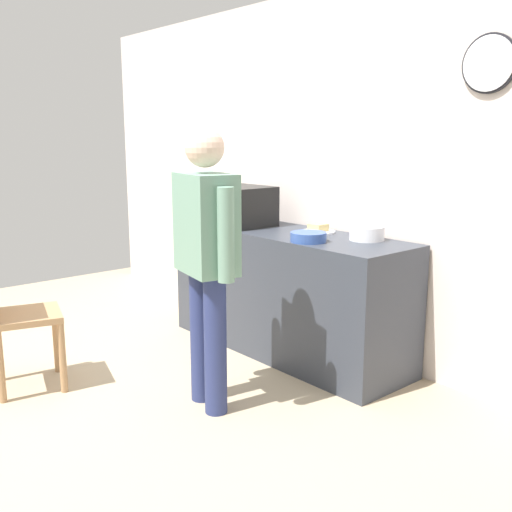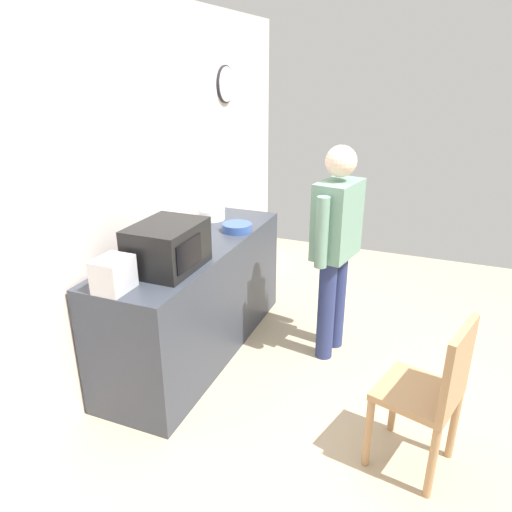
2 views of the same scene
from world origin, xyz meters
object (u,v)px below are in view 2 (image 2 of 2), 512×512
at_px(microwave, 167,246).
at_px(fork_utensil, 97,281).
at_px(cereal_bowl, 212,214).
at_px(salad_bowl, 237,227).
at_px(spoon_utensil, 146,257).
at_px(wooden_chair, 432,390).
at_px(sandwich_plate, 192,232).
at_px(person_standing, 336,239).
at_px(toaster, 113,274).

relative_size(microwave, fork_utensil, 2.94).
bearing_deg(cereal_bowl, microwave, -168.03).
relative_size(salad_bowl, spoon_utensil, 1.39).
distance_m(salad_bowl, wooden_chair, 1.91).
distance_m(sandwich_plate, cereal_bowl, 0.41).
relative_size(fork_utensil, wooden_chair, 0.18).
bearing_deg(microwave, sandwich_plate, 16.61).
distance_m(fork_utensil, person_standing, 1.69).
bearing_deg(person_standing, salad_bowl, 88.58).
height_order(microwave, salad_bowl, microwave).
bearing_deg(person_standing, wooden_chair, -141.92).
bearing_deg(toaster, cereal_bowl, 4.12).
height_order(microwave, fork_utensil, microwave).
bearing_deg(wooden_chair, cereal_bowl, 57.46).
height_order(sandwich_plate, cereal_bowl, cereal_bowl).
bearing_deg(salad_bowl, toaster, 169.68).
bearing_deg(sandwich_plate, salad_bowl, -56.61).
distance_m(salad_bowl, person_standing, 0.80).
height_order(fork_utensil, wooden_chair, wooden_chair).
xyz_separation_m(sandwich_plate, toaster, (-1.05, -0.07, 0.08)).
bearing_deg(fork_utensil, wooden_chair, -84.40).
bearing_deg(fork_utensil, toaster, -106.98).
bearing_deg(fork_utensil, person_standing, -45.59).
height_order(microwave, cereal_bowl, microwave).
relative_size(toaster, spoon_utensil, 1.29).
relative_size(fork_utensil, spoon_utensil, 1.00).
xyz_separation_m(cereal_bowl, toaster, (-1.46, -0.11, 0.05)).
bearing_deg(person_standing, fork_utensil, 134.41).
bearing_deg(person_standing, microwave, 132.31).
relative_size(cereal_bowl, person_standing, 0.14).
xyz_separation_m(microwave, salad_bowl, (0.85, -0.11, -0.12)).
xyz_separation_m(sandwich_plate, spoon_utensil, (-0.55, 0.05, -0.02)).
relative_size(microwave, toaster, 2.27).
height_order(toaster, person_standing, person_standing).
xyz_separation_m(microwave, fork_utensil, (-0.35, 0.29, -0.15)).
distance_m(cereal_bowl, spoon_utensil, 0.97).
relative_size(cereal_bowl, toaster, 1.04).
bearing_deg(toaster, sandwich_plate, 4.03).
height_order(sandwich_plate, fork_utensil, sandwich_plate).
distance_m(cereal_bowl, toaster, 1.47).
bearing_deg(fork_utensil, microwave, -39.91).
height_order(microwave, wooden_chair, microwave).
distance_m(microwave, wooden_chair, 1.77).
height_order(cereal_bowl, person_standing, person_standing).
bearing_deg(salad_bowl, sandwich_plate, 123.39).
relative_size(microwave, spoon_utensil, 2.94).
bearing_deg(fork_utensil, cereal_bowl, -2.72).
distance_m(microwave, person_standing, 1.24).
bearing_deg(toaster, fork_utensil, 73.02).
bearing_deg(salad_bowl, spoon_utensil, 154.94).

